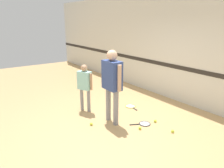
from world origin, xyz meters
The scene contains 10 objects.
ground_plane centered at (0.00, 0.00, 0.00)m, with size 16.00×16.00×0.00m, color tan.
wall_back centered at (0.00, 2.50, 1.60)m, with size 16.00×0.07×3.20m.
person_instructor centered at (-0.05, 0.05, 1.07)m, with size 0.66×0.28×1.73m.
person_student_left centered at (-1.01, -0.14, 0.78)m, with size 0.45×0.32×1.26m.
racket_spare_on_floor centered at (0.49, 0.59, 0.01)m, with size 0.36×0.51×0.03m.
racket_second_spare centered at (-0.52, 1.03, 0.01)m, with size 0.51×0.34×0.03m.
tennis_ball_near_instructor centered at (-0.18, -0.45, 0.03)m, with size 0.07×0.07×0.07m, color #CCE038.
tennis_ball_by_spare_racket centered at (0.57, 0.88, 0.03)m, with size 0.07×0.07×0.07m, color #CCE038.
tennis_ball_stray_left centered at (0.62, 0.34, 0.03)m, with size 0.07×0.07×0.07m, color #CCE038.
tennis_ball_stray_right centered at (1.14, 0.82, 0.03)m, with size 0.07×0.07×0.07m, color #CCE038.
Camera 1 is at (3.83, -2.72, 2.36)m, focal length 35.00 mm.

